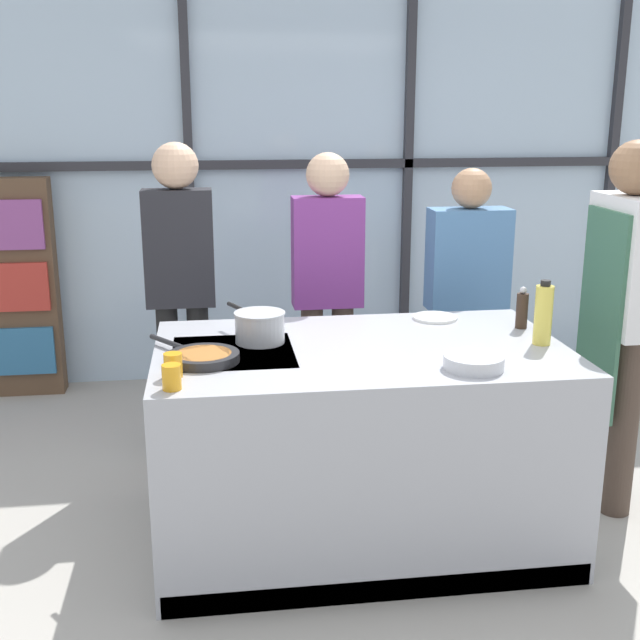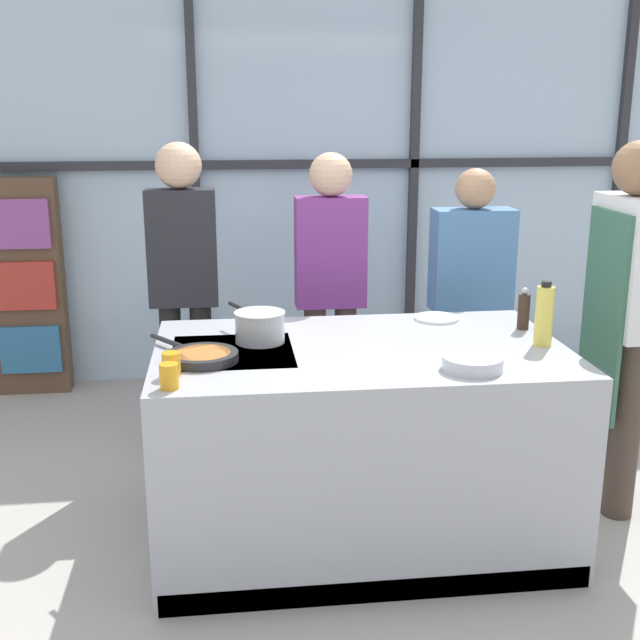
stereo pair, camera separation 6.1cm
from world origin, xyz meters
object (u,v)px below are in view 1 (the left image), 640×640
object	(u,v)px
spectator_far_left	(180,276)
juice_glass_near	(172,377)
white_plate	(435,318)
oil_bottle	(543,314)
saucepan	(260,326)
spectator_center_right	(467,292)
chef	(622,306)
pepper_grinder	(522,309)
juice_glass_far	(173,365)
spectator_center_left	(327,281)
mixing_bowl	(474,361)
frying_pan	(202,356)

from	to	relation	value
spectator_far_left	juice_glass_near	xyz separation A→B (m)	(0.01, -1.46, -0.08)
white_plate	oil_bottle	world-z (taller)	oil_bottle
saucepan	juice_glass_near	distance (m)	0.68
saucepan	juice_glass_near	world-z (taller)	saucepan
white_plate	spectator_center_right	bearing A→B (deg)	59.47
chef	oil_bottle	bearing A→B (deg)	113.64
saucepan	juice_glass_near	xyz separation A→B (m)	(-0.36, -0.57, -0.03)
saucepan	pepper_grinder	distance (m)	1.25
pepper_grinder	juice_glass_far	bearing A→B (deg)	-162.85
spectator_center_left	chef	bearing A→B (deg)	145.50
saucepan	mixing_bowl	world-z (taller)	saucepan
chef	white_plate	world-z (taller)	chef
white_plate	saucepan	bearing A→B (deg)	-162.23
spectator_center_right	oil_bottle	size ratio (longest dim) A/B	5.54
chef	frying_pan	world-z (taller)	chef
chef	spectator_center_right	distance (m)	1.01
saucepan	pepper_grinder	size ratio (longest dim) A/B	1.98
spectator_center_right	pepper_grinder	world-z (taller)	spectator_center_right
spectator_far_left	saucepan	size ratio (longest dim) A/B	4.41
spectator_center_right	juice_glass_near	distance (m)	2.18
frying_pan	mixing_bowl	world-z (taller)	mixing_bowl
juice_glass_near	juice_glass_far	xyz separation A→B (m)	(0.00, 0.14, 0.00)
white_plate	juice_glass_near	size ratio (longest dim) A/B	2.28
spectator_center_right	frying_pan	size ratio (longest dim) A/B	3.43
spectator_center_right	mixing_bowl	distance (m)	1.44
spectator_center_right	juice_glass_far	bearing A→B (deg)	39.43
white_plate	juice_glass_near	distance (m)	1.51
pepper_grinder	mixing_bowl	bearing A→B (deg)	-126.92
spectator_far_left	pepper_grinder	xyz separation A→B (m)	(1.62, -0.83, -0.03)
chef	mixing_bowl	world-z (taller)	chef
chef	mixing_bowl	size ratio (longest dim) A/B	7.34
saucepan	juice_glass_far	xyz separation A→B (m)	(-0.36, -0.43, -0.03)
spectator_far_left	spectator_center_left	distance (m)	0.81
chef	oil_bottle	world-z (taller)	chef
saucepan	mixing_bowl	xyz separation A→B (m)	(0.83, -0.49, -0.04)
chef	spectator_center_left	xyz separation A→B (m)	(-1.28, 0.88, -0.03)
juice_glass_far	spectator_center_right	bearing A→B (deg)	39.43
spectator_center_left	spectator_center_right	bearing A→B (deg)	-180.00
white_plate	juice_glass_far	distance (m)	1.44
spectator_far_left	mixing_bowl	size ratio (longest dim) A/B	7.19
mixing_bowl	juice_glass_far	distance (m)	1.19
spectator_far_left	saucepan	world-z (taller)	spectator_far_left
white_plate	oil_bottle	bearing A→B (deg)	-54.14
chef	frying_pan	xyz separation A→B (m)	(-1.97, -0.26, -0.08)
spectator_center_right	frying_pan	distance (m)	1.88
frying_pan	pepper_grinder	distance (m)	1.53
chef	spectator_center_left	bearing A→B (deg)	55.50
spectator_center_left	oil_bottle	size ratio (longest dim) A/B	5.86
spectator_far_left	saucepan	distance (m)	0.97
white_plate	spectator_far_left	bearing A→B (deg)	154.19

